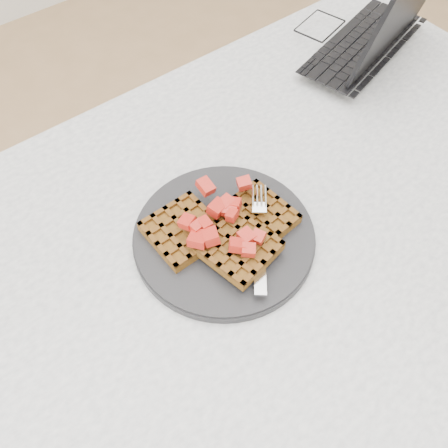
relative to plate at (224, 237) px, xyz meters
The scene contains 7 objects.
ground 0.76m from the plate, 30.72° to the right, with size 4.00×4.00×0.00m, color tan.
table 0.14m from the plate, 30.72° to the right, with size 1.20×0.80×0.75m.
plate is the anchor object (origin of this frame).
waffles 0.02m from the plate, 87.49° to the right, with size 0.19×0.17×0.03m.
strawberry_pile 0.05m from the plate, ahead, with size 0.15×0.15×0.02m, color #A10700, non-canonical shape.
fork 0.05m from the plate, 45.59° to the right, with size 0.02×0.18×0.02m, color silver, non-canonical shape.
laptop 0.51m from the plate, 22.93° to the left, with size 0.34×0.28×0.20m.
Camera 1 is at (-0.31, -0.27, 1.35)m, focal length 40.00 mm.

